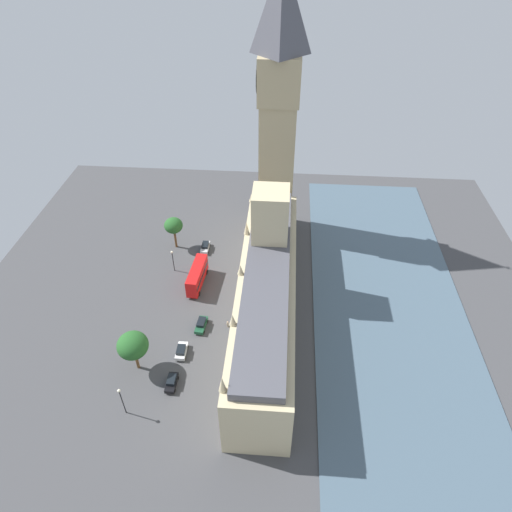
{
  "coord_description": "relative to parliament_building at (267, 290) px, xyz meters",
  "views": [
    {
      "loc": [
        -4.6,
        62.56,
        69.69
      ],
      "look_at": [
        1.0,
        -11.85,
        7.87
      ],
      "focal_mm": 31.05,
      "sensor_mm": 36.0,
      "label": 1
    }
  ],
  "objects": [
    {
      "name": "street_lamp_kerbside",
      "position": [
        22.93,
        24.05,
        -3.2
      ],
      "size": [
        0.56,
        0.56,
        6.78
      ],
      "color": "black",
      "rests_on": "ground"
    },
    {
      "name": "car_silver_far_end",
      "position": [
        16.57,
        -21.56,
        -7.0
      ],
      "size": [
        1.93,
        4.59,
        1.74
      ],
      "rotation": [
        0.0,
        0.0,
        -0.01
      ],
      "color": "#B7B7BC",
      "rests_on": "ground"
    },
    {
      "name": "car_white_by_river_gate",
      "position": [
        15.88,
        10.89,
        -7.0
      ],
      "size": [
        2.03,
        4.16,
        1.74
      ],
      "rotation": [
        0.0,
        0.0,
        3.16
      ],
      "color": "silver",
      "rests_on": "ground"
    },
    {
      "name": "plane_tree_corner",
      "position": [
        23.4,
        14.63,
        -1.49
      ],
      "size": [
        5.71,
        5.71,
        8.86
      ],
      "color": "brown",
      "rests_on": "ground"
    },
    {
      "name": "double_decker_bus_opposite_hall",
      "position": [
        16.22,
        -8.98,
        -5.25
      ],
      "size": [
        3.31,
        10.66,
        4.75
      ],
      "rotation": [
        0.0,
        0.0,
        -0.08
      ],
      "color": "red",
      "rests_on": "ground"
    },
    {
      "name": "plane_tree_leading",
      "position": [
        24.1,
        -22.22,
        -1.37
      ],
      "size": [
        4.52,
        4.52,
        8.52
      ],
      "color": "brown",
      "rests_on": "ground"
    },
    {
      "name": "street_lamp_trailing",
      "position": [
        22.61,
        -13.18,
        -3.74
      ],
      "size": [
        0.56,
        0.56,
        5.89
      ],
      "color": "black",
      "rests_on": "ground"
    },
    {
      "name": "ground_plane",
      "position": [
        1.99,
        1.32,
        -7.89
      ],
      "size": [
        127.03,
        127.03,
        0.0
      ],
      "primitive_type": "plane",
      "color": "#424244"
    },
    {
      "name": "clock_tower",
      "position": [
        -0.31,
        -32.55,
        24.42
      ],
      "size": [
        9.31,
        9.31,
        62.37
      ],
      "color": "tan",
      "rests_on": "ground"
    },
    {
      "name": "car_dark_green_near_tower",
      "position": [
        13.18,
        3.9,
        -7.0
      ],
      "size": [
        2.21,
        4.67,
        1.74
      ],
      "rotation": [
        0.0,
        0.0,
        -0.09
      ],
      "color": "#19472D",
      "rests_on": "ground"
    },
    {
      "name": "river_thames",
      "position": [
        -26.15,
        1.32,
        -7.76
      ],
      "size": [
        32.28,
        114.33,
        0.25
      ],
      "primitive_type": "cube",
      "color": "#475B6B",
      "rests_on": "ground"
    },
    {
      "name": "car_black_midblock",
      "position": [
        16.22,
        17.98,
        -7.0
      ],
      "size": [
        1.87,
        4.15,
        1.74
      ],
      "rotation": [
        0.0,
        0.0,
        -0.0
      ],
      "color": "black",
      "rests_on": "ground"
    },
    {
      "name": "pedestrian_under_trees",
      "position": [
        7.82,
        3.28,
        -7.2
      ],
      "size": [
        0.64,
        0.57,
        1.53
      ],
      "rotation": [
        0.0,
        0.0,
        4.25
      ],
      "color": "gray",
      "rests_on": "ground"
    },
    {
      "name": "parliament_building",
      "position": [
        0.0,
        0.0,
        0.0
      ],
      "size": [
        11.15,
        57.03,
        25.43
      ],
      "color": "#CCBA8E",
      "rests_on": "ground"
    }
  ]
}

